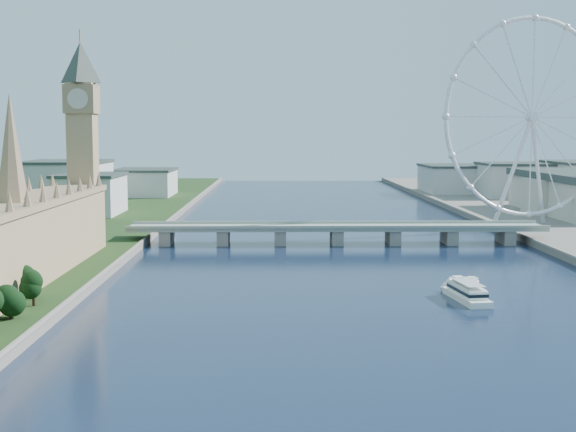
{
  "coord_description": "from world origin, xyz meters",
  "views": [
    {
      "loc": [
        -32.3,
        -121.63,
        57.99
      ],
      "look_at": [
        -27.22,
        210.0,
        24.03
      ],
      "focal_mm": 50.0,
      "sensor_mm": 36.0,
      "label": 1
    }
  ],
  "objects": [
    {
      "name": "parliament_range",
      "position": [
        -128.0,
        170.0,
        18.48
      ],
      "size": [
        24.0,
        200.0,
        70.0
      ],
      "color": "tan",
      "rests_on": "ground"
    },
    {
      "name": "big_ben",
      "position": [
        -128.0,
        278.0,
        66.57
      ],
      "size": [
        20.02,
        20.02,
        110.0
      ],
      "color": "tan",
      "rests_on": "ground"
    },
    {
      "name": "westminster_bridge",
      "position": [
        0.0,
        300.0,
        6.63
      ],
      "size": [
        220.0,
        22.0,
        9.5
      ],
      "color": "gray",
      "rests_on": "ground"
    },
    {
      "name": "london_eye",
      "position": [
        119.98,
        355.08,
        67.52
      ],
      "size": [
        113.6,
        39.12,
        124.3
      ],
      "color": "silver",
      "rests_on": "ground"
    },
    {
      "name": "county_hall",
      "position": [
        175.0,
        430.0,
        0.0
      ],
      "size": [
        54.0,
        144.0,
        35.0
      ],
      "primitive_type": null,
      "color": "beige",
      "rests_on": "ground"
    },
    {
      "name": "city_skyline",
      "position": [
        39.22,
        560.08,
        16.96
      ],
      "size": [
        505.0,
        280.0,
        32.0
      ],
      "color": "beige",
      "rests_on": "ground"
    },
    {
      "name": "tour_boat_near",
      "position": [
        37.66,
        161.99,
        0.0
      ],
      "size": [
        14.31,
        27.06,
        5.77
      ],
      "primitive_type": null,
      "rotation": [
        0.0,
        0.0,
        -0.31
      ],
      "color": "#F1EFCB",
      "rests_on": "ground"
    },
    {
      "name": "tour_boat_far",
      "position": [
        34.56,
        153.27,
        0.0
      ],
      "size": [
        12.26,
        32.91,
        7.12
      ],
      "primitive_type": null,
      "rotation": [
        0.0,
        0.0,
        0.13
      ],
      "color": "white",
      "rests_on": "ground"
    }
  ]
}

